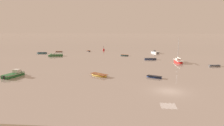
{
  "coord_description": "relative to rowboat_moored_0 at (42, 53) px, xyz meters",
  "views": [
    {
      "loc": [
        -6.34,
        -31.96,
        9.98
      ],
      "look_at": [
        -11.29,
        21.84,
        0.75
      ],
      "focal_mm": 32.18,
      "sensor_mm": 36.0,
      "label": 1
    }
  ],
  "objects": [
    {
      "name": "rowboat_moored_2",
      "position": [
        41.22,
        -38.13,
        -0.04
      ],
      "size": [
        3.5,
        2.45,
        0.53
      ],
      "rotation": [
        0.0,
        0.0,
        2.7
      ],
      "color": "navy",
      "rests_on": "ground"
    },
    {
      "name": "sailboat_moored_0",
      "position": [
        50.61,
        -18.03,
        0.14
      ],
      "size": [
        2.32,
        6.72,
        7.45
      ],
      "rotation": [
        0.0,
        0.0,
        1.61
      ],
      "color": "red",
      "rests_on": "ground"
    },
    {
      "name": "rowboat_moored_0",
      "position": [
        0.0,
        0.0,
        0.0
      ],
      "size": [
        4.32,
        1.88,
        0.66
      ],
      "rotation": [
        0.0,
        0.0,
        3.25
      ],
      "color": "#197084",
      "rests_on": "ground"
    },
    {
      "name": "rowboat_moored_7",
      "position": [
        34.05,
        -4.24,
        -0.04
      ],
      "size": [
        3.45,
        2.05,
        0.52
      ],
      "rotation": [
        0.0,
        0.0,
        5.98
      ],
      "color": "#197084",
      "rests_on": "ground"
    },
    {
      "name": "ground_plane",
      "position": [
        42.55,
        -47.19,
        -0.18
      ],
      "size": [
        800.0,
        800.0,
        0.0
      ],
      "primitive_type": "plane",
      "color": "gray"
    },
    {
      "name": "motorboat_moored_1",
      "position": [
        46.34,
        5.75,
        0.07
      ],
      "size": [
        3.46,
        5.55,
        1.8
      ],
      "rotation": [
        0.0,
        0.0,
        1.91
      ],
      "color": "white",
      "rests_on": "ground"
    },
    {
      "name": "rowboat_moored_8",
      "position": [
        17.3,
        9.9,
        -0.05
      ],
      "size": [
        2.66,
        3.05,
        0.48
      ],
      "rotation": [
        0.0,
        0.0,
        2.22
      ],
      "color": "black",
      "rests_on": "ground"
    },
    {
      "name": "motorboat_moored_3",
      "position": [
        8.0,
        -7.64,
        0.07
      ],
      "size": [
        5.68,
        3.65,
        1.84
      ],
      "rotation": [
        0.0,
        0.0,
        3.51
      ],
      "color": "#23602D",
      "rests_on": "ground"
    },
    {
      "name": "rowboat_moored_5",
      "position": [
        58.88,
        -23.75,
        -0.04
      ],
      "size": [
        3.39,
        1.65,
        0.51
      ],
      "rotation": [
        0.0,
        0.0,
        0.17
      ],
      "color": "gray",
      "rests_on": "ground"
    },
    {
      "name": "motorboat_moored_0",
      "position": [
        11.83,
        -39.15,
        0.13
      ],
      "size": [
        3.13,
        5.7,
        2.06
      ],
      "rotation": [
        0.0,
        0.0,
        1.33
      ],
      "color": "#23602D",
      "rests_on": "ground"
    },
    {
      "name": "rowboat_moored_6",
      "position": [
        29.63,
        -37.74,
        0.01
      ],
      "size": [
        4.41,
        3.76,
        0.69
      ],
      "rotation": [
        0.0,
        0.0,
        5.66
      ],
      "color": "gold",
      "rests_on": "ground"
    },
    {
      "name": "channel_buoy",
      "position": [
        23.82,
        13.19,
        0.28
      ],
      "size": [
        0.9,
        0.9,
        2.3
      ],
      "color": "red",
      "rests_on": "ground"
    },
    {
      "name": "rowboat_moored_1",
      "position": [
        5.1,
        5.59,
        -0.04
      ],
      "size": [
        3.31,
        1.6,
        0.5
      ],
      "rotation": [
        0.0,
        0.0,
        0.17
      ],
      "color": "gray",
      "rests_on": "ground"
    },
    {
      "name": "rowboat_moored_4",
      "position": [
        42.83,
        -13.01,
        -0.0
      ],
      "size": [
        4.13,
        1.58,
        0.64
      ],
      "rotation": [
        0.0,
        0.0,
        3.19
      ],
      "color": "navy",
      "rests_on": "ground"
    }
  ]
}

